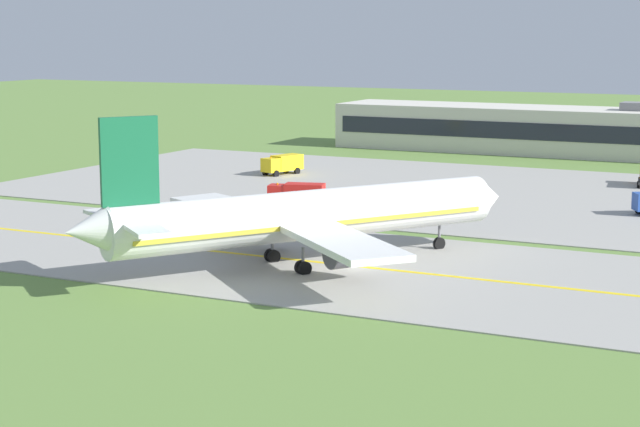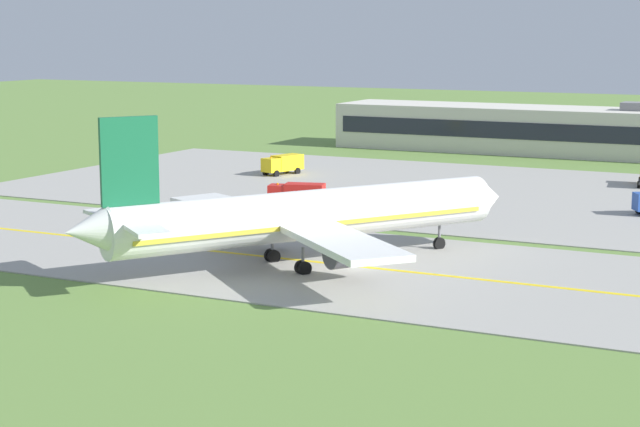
# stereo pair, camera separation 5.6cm
# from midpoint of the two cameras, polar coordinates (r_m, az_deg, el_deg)

# --- Properties ---
(ground_plane) EXTENTS (500.00, 500.00, 0.00)m
(ground_plane) POSITION_cam_midpoint_polar(r_m,az_deg,el_deg) (87.24, 1.95, -2.86)
(ground_plane) COLOR olive
(taxiway_strip) EXTENTS (240.00, 28.00, 0.10)m
(taxiway_strip) POSITION_cam_midpoint_polar(r_m,az_deg,el_deg) (87.23, 1.95, -2.82)
(taxiway_strip) COLOR #9E9B93
(taxiway_strip) RESTS_ON ground
(apron_pad) EXTENTS (140.00, 52.00, 0.10)m
(apron_pad) POSITION_cam_midpoint_polar(r_m,az_deg,el_deg) (123.57, 14.39, 0.58)
(apron_pad) COLOR #9E9B93
(apron_pad) RESTS_ON ground
(taxiway_centreline) EXTENTS (220.00, 0.60, 0.01)m
(taxiway_centreline) POSITION_cam_midpoint_polar(r_m,az_deg,el_deg) (87.22, 1.95, -2.79)
(taxiway_centreline) COLOR yellow
(taxiway_centreline) RESTS_ON taxiway_strip
(airplane_lead) EXTENTS (29.19, 34.94, 12.70)m
(airplane_lead) POSITION_cam_midpoint_polar(r_m,az_deg,el_deg) (86.77, -0.85, -0.14)
(airplane_lead) COLOR white
(airplane_lead) RESTS_ON ground
(service_truck_baggage) EXTENTS (6.33, 3.57, 2.60)m
(service_truck_baggage) POSITION_cam_midpoint_polar(r_m,az_deg,el_deg) (116.34, -1.20, 1.07)
(service_truck_baggage) COLOR red
(service_truck_baggage) RESTS_ON ground
(service_truck_pushback) EXTENTS (3.72, 6.34, 2.60)m
(service_truck_pushback) POSITION_cam_midpoint_polar(r_m,az_deg,el_deg) (142.52, -1.96, 2.65)
(service_truck_pushback) COLOR yellow
(service_truck_pushback) RESTS_ON ground
(terminal_building) EXTENTS (66.17, 13.25, 8.27)m
(terminal_building) POSITION_cam_midpoint_polar(r_m,az_deg,el_deg) (171.09, 11.89, 4.30)
(terminal_building) COLOR beige
(terminal_building) RESTS_ON ground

